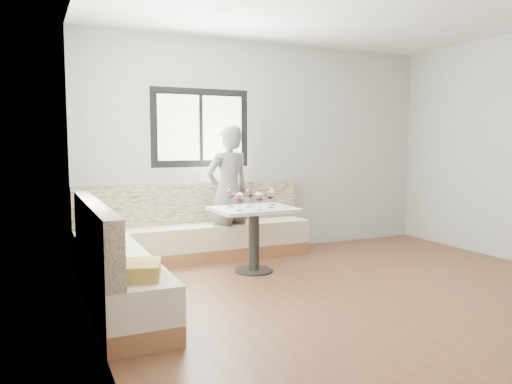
% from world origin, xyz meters
% --- Properties ---
extents(room, '(5.01, 5.01, 2.81)m').
position_xyz_m(room, '(-0.08, 0.08, 1.41)').
color(room, brown).
rests_on(room, ground).
extents(banquette, '(2.90, 2.80, 0.95)m').
position_xyz_m(banquette, '(-1.59, 1.62, 0.33)').
color(banquette, '#9B623C').
rests_on(banquette, ground).
extents(table, '(0.91, 0.71, 0.73)m').
position_xyz_m(table, '(-0.64, 1.43, 0.55)').
color(table, black).
rests_on(table, ground).
extents(person, '(0.68, 0.52, 1.68)m').
position_xyz_m(person, '(-0.67, 2.13, 0.84)').
color(person, '#66615F').
rests_on(person, ground).
extents(olive_ramekin, '(0.09, 0.09, 0.03)m').
position_xyz_m(olive_ramekin, '(-0.70, 1.51, 0.75)').
color(olive_ramekin, white).
rests_on(olive_ramekin, table).
extents(wine_glass_a, '(0.09, 0.09, 0.21)m').
position_xyz_m(wine_glass_a, '(-0.88, 1.25, 0.88)').
color(wine_glass_a, white).
rests_on(wine_glass_a, table).
extents(wine_glass_b, '(0.09, 0.09, 0.21)m').
position_xyz_m(wine_glass_b, '(-0.67, 1.20, 0.88)').
color(wine_glass_b, white).
rests_on(wine_glass_b, table).
extents(wine_glass_c, '(0.09, 0.09, 0.21)m').
position_xyz_m(wine_glass_c, '(-0.47, 1.34, 0.88)').
color(wine_glass_c, white).
rests_on(wine_glass_c, table).
extents(wine_glass_d, '(0.09, 0.09, 0.21)m').
position_xyz_m(wine_glass_d, '(-0.63, 1.57, 0.88)').
color(wine_glass_d, white).
rests_on(wine_glass_d, table).
extents(wine_glass_e, '(0.09, 0.09, 0.21)m').
position_xyz_m(wine_glass_e, '(-0.34, 1.55, 0.88)').
color(wine_glass_e, white).
rests_on(wine_glass_e, table).
extents(wine_glass_f, '(0.09, 0.09, 0.21)m').
position_xyz_m(wine_glass_f, '(-0.84, 1.61, 0.88)').
color(wine_glass_f, white).
rests_on(wine_glass_f, table).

